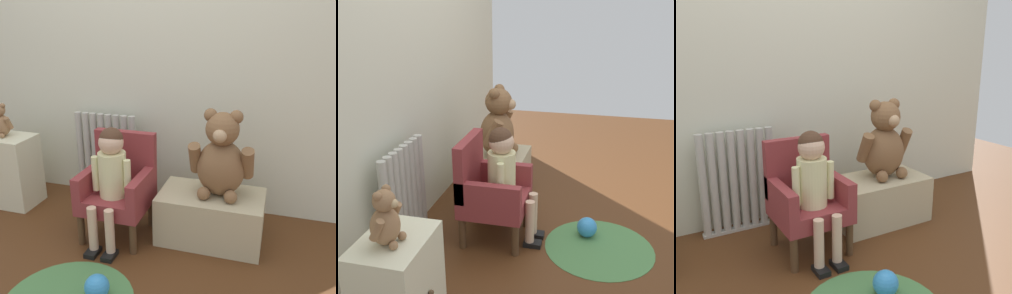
# 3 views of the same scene
# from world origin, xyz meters

# --- Properties ---
(ground_plane) EXTENTS (6.00, 6.00, 0.00)m
(ground_plane) POSITION_xyz_m (0.00, 0.00, 0.00)
(ground_plane) COLOR #4E2B14
(back_wall) EXTENTS (3.80, 0.05, 2.40)m
(back_wall) POSITION_xyz_m (0.00, 1.13, 1.20)
(back_wall) COLOR beige
(back_wall) RESTS_ON ground_plane
(radiator) EXTENTS (0.50, 0.05, 0.68)m
(radiator) POSITION_xyz_m (-0.40, 1.00, 0.34)
(radiator) COLOR #B5B4AA
(radiator) RESTS_ON ground_plane
(small_dresser) EXTENTS (0.38, 0.30, 0.53)m
(small_dresser) POSITION_xyz_m (-1.05, 0.72, 0.27)
(small_dresser) COLOR beige
(small_dresser) RESTS_ON ground_plane
(child_armchair) EXTENTS (0.41, 0.39, 0.66)m
(child_armchair) POSITION_xyz_m (-0.11, 0.58, 0.33)
(child_armchair) COLOR maroon
(child_armchair) RESTS_ON ground_plane
(child_figure) EXTENTS (0.25, 0.35, 0.74)m
(child_figure) POSITION_xyz_m (-0.11, 0.47, 0.48)
(child_figure) COLOR beige
(child_figure) RESTS_ON ground_plane
(low_bench) EXTENTS (0.64, 0.39, 0.31)m
(low_bench) POSITION_xyz_m (0.48, 0.67, 0.16)
(low_bench) COLOR tan
(low_bench) RESTS_ON ground_plane
(large_teddy_bear) EXTENTS (0.39, 0.27, 0.54)m
(large_teddy_bear) POSITION_xyz_m (0.52, 0.68, 0.55)
(large_teddy_bear) COLOR brown
(large_teddy_bear) RESTS_ON low_bench
(small_teddy_bear) EXTENTS (0.18, 0.12, 0.24)m
(small_teddy_bear) POSITION_xyz_m (-1.08, 0.72, 0.64)
(small_teddy_bear) COLOR #8E6644
(small_teddy_bear) RESTS_ON small_dresser
(floor_rug) EXTENTS (0.67, 0.67, 0.01)m
(floor_rug) POSITION_xyz_m (-0.09, -0.12, 0.00)
(floor_rug) COLOR #477943
(floor_rug) RESTS_ON ground_plane
(toy_ball) EXTENTS (0.13, 0.13, 0.13)m
(toy_ball) POSITION_xyz_m (0.03, -0.03, 0.06)
(toy_ball) COLOR #3389CE
(toy_ball) RESTS_ON ground_plane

